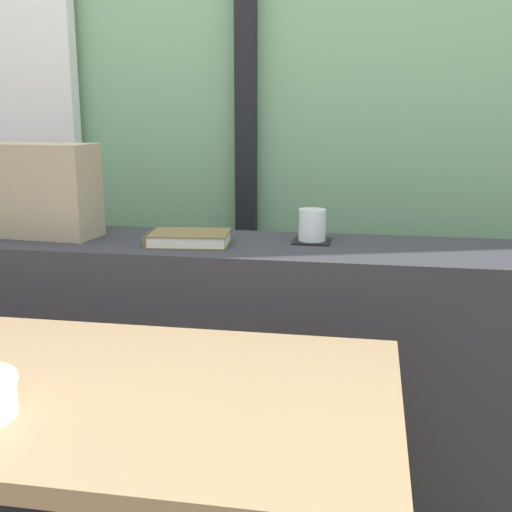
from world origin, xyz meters
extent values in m
cube|color=#7AAD7F|center=(0.00, 1.17, 1.40)|extent=(4.80, 0.08, 2.80)
cube|color=white|center=(-0.93, 1.07, 1.25)|extent=(0.56, 0.06, 2.50)
cube|color=black|center=(-0.04, 1.10, 1.30)|extent=(0.07, 0.05, 2.60)
cube|color=#2D2D33|center=(0.00, 0.55, 0.41)|extent=(2.80, 0.37, 0.82)
cube|color=#826849|center=(0.41, 0.17, 0.33)|extent=(0.06, 0.06, 0.65)
cube|color=#997A56|center=(-0.09, -0.10, 0.67)|extent=(1.11, 0.64, 0.03)
cube|color=black|center=(0.24, 0.60, 0.83)|extent=(0.10, 0.10, 0.00)
cylinder|color=white|center=(0.24, 0.60, 0.87)|extent=(0.07, 0.07, 0.09)
cylinder|color=gold|center=(0.24, 0.60, 0.86)|extent=(0.07, 0.07, 0.06)
cube|color=brown|center=(-0.08, 0.51, 0.82)|extent=(0.22, 0.16, 0.00)
cube|color=silver|center=(-0.08, 0.51, 0.84)|extent=(0.22, 0.16, 0.03)
cube|color=brown|center=(-0.08, 0.51, 0.85)|extent=(0.22, 0.16, 0.00)
cube|color=brown|center=(-0.18, 0.50, 0.84)|extent=(0.02, 0.14, 0.03)
cube|color=tan|center=(-0.52, 0.55, 0.95)|extent=(0.33, 0.17, 0.26)
camera|label=1|loc=(0.40, -1.12, 1.17)|focal=45.26mm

